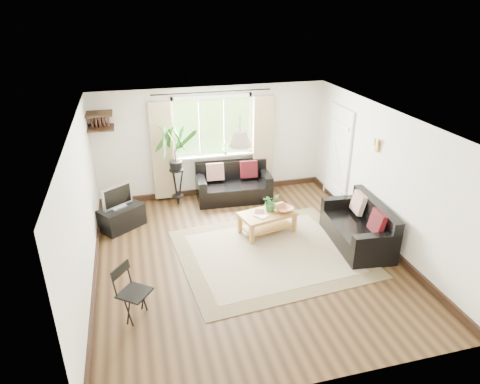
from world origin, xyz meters
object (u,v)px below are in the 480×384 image
object	(u,v)px
sofa_back	(233,183)
folding_chair	(135,294)
coffee_table	(267,223)
tv_stand	(122,217)
sofa_right	(357,225)
palm_stand	(176,167)

from	to	relation	value
sofa_back	folding_chair	distance (m)	4.04
sofa_back	coffee_table	distance (m)	1.61
tv_stand	coffee_table	bearing A→B (deg)	-54.13
sofa_right	palm_stand	distance (m)	3.82
sofa_back	sofa_right	size ratio (longest dim) A/B	0.99
sofa_right	palm_stand	world-z (taller)	palm_stand
coffee_table	tv_stand	xyz separation A→B (m)	(-2.64, 0.88, 0.01)
palm_stand	sofa_right	bearing A→B (deg)	-39.86
folding_chair	sofa_right	bearing A→B (deg)	-38.04
sofa_back	tv_stand	world-z (taller)	sofa_back
sofa_right	folding_chair	size ratio (longest dim) A/B	1.99
sofa_right	sofa_back	bearing A→B (deg)	-139.64
folding_chair	tv_stand	bearing A→B (deg)	41.04
sofa_right	coffee_table	xyz separation A→B (m)	(-1.43, 0.78, -0.17)
sofa_back	coffee_table	size ratio (longest dim) A/B	1.55
sofa_back	tv_stand	bearing A→B (deg)	-160.39
sofa_back	sofa_right	xyz separation A→B (m)	(1.69, -2.36, 0.00)
tv_stand	sofa_right	bearing A→B (deg)	-57.86
tv_stand	palm_stand	distance (m)	1.54
folding_chair	sofa_back	bearing A→B (deg)	4.17
palm_stand	sofa_back	bearing A→B (deg)	-2.89
sofa_right	tv_stand	size ratio (longest dim) A/B	1.98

